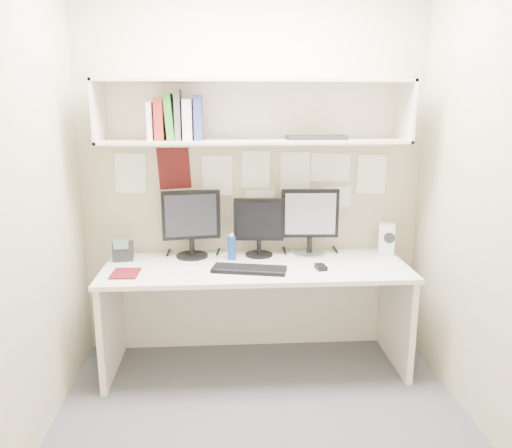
{
  "coord_description": "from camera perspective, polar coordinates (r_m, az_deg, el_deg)",
  "views": [
    {
      "loc": [
        -0.21,
        -2.49,
        1.75
      ],
      "look_at": [
        -0.02,
        0.35,
        1.08
      ],
      "focal_mm": 35.0,
      "sensor_mm": 36.0,
      "label": 1
    }
  ],
  "objects": [
    {
      "name": "floor",
      "position": [
        3.05,
        0.87,
        -21.71
      ],
      "size": [
        2.4,
        2.0,
        0.01
      ],
      "primitive_type": "cube",
      "color": "#4A4A4F",
      "rests_on": "ground"
    },
    {
      "name": "wall_back",
      "position": [
        3.53,
        -0.36,
        5.93
      ],
      "size": [
        2.4,
        0.02,
        2.6
      ],
      "primitive_type": "cube",
      "color": "tan",
      "rests_on": "ground"
    },
    {
      "name": "wall_front",
      "position": [
        1.57,
        3.93,
        -3.42
      ],
      "size": [
        2.4,
        0.02,
        2.6
      ],
      "primitive_type": "cube",
      "color": "tan",
      "rests_on": "ground"
    },
    {
      "name": "wall_left",
      "position": [
        2.72,
        -25.11,
        2.47
      ],
      "size": [
        0.02,
        2.0,
        2.6
      ],
      "primitive_type": "cube",
      "color": "tan",
      "rests_on": "ground"
    },
    {
      "name": "wall_right",
      "position": [
        2.9,
        25.38,
        3.03
      ],
      "size": [
        0.02,
        2.0,
        2.6
      ],
      "primitive_type": "cube",
      "color": "tan",
      "rests_on": "ground"
    },
    {
      "name": "desk",
      "position": [
        3.44,
        0.01,
        -10.46
      ],
      "size": [
        2.0,
        0.7,
        0.73
      ],
      "color": "silver",
      "rests_on": "floor"
    },
    {
      "name": "overhead_hutch",
      "position": [
        3.36,
        -0.23,
        12.74
      ],
      "size": [
        2.0,
        0.38,
        0.4
      ],
      "color": "silver",
      "rests_on": "wall_back"
    },
    {
      "name": "pinned_papers",
      "position": [
        3.53,
        -0.35,
        5.11
      ],
      "size": [
        1.92,
        0.01,
        0.48
      ],
      "primitive_type": null,
      "color": "white",
      "rests_on": "wall_back"
    },
    {
      "name": "monitor_left",
      "position": [
        3.46,
        -7.41,
        0.34
      ],
      "size": [
        0.4,
        0.22,
        0.47
      ],
      "rotation": [
        0.0,
        0.0,
        0.14
      ],
      "color": "black",
      "rests_on": "desk"
    },
    {
      "name": "monitor_center",
      "position": [
        3.46,
        0.34,
        -0.01
      ],
      "size": [
        0.35,
        0.19,
        0.41
      ],
      "rotation": [
        0.0,
        0.0,
        -0.08
      ],
      "color": "black",
      "rests_on": "desk"
    },
    {
      "name": "monitor_right",
      "position": [
        3.5,
        6.17,
        0.54
      ],
      "size": [
        0.4,
        0.22,
        0.47
      ],
      "rotation": [
        0.0,
        0.0,
        -0.05
      ],
      "color": "#A5A5AA",
      "rests_on": "desk"
    },
    {
      "name": "keyboard",
      "position": [
        3.19,
        -0.79,
        -5.21
      ],
      "size": [
        0.5,
        0.26,
        0.02
      ],
      "primitive_type": "cube",
      "rotation": [
        0.0,
        0.0,
        -0.22
      ],
      "color": "black",
      "rests_on": "desk"
    },
    {
      "name": "mouse",
      "position": [
        3.25,
        7.42,
        -4.91
      ],
      "size": [
        0.07,
        0.1,
        0.03
      ],
      "primitive_type": "cube",
      "rotation": [
        0.0,
        0.0,
        0.17
      ],
      "color": "black",
      "rests_on": "desk"
    },
    {
      "name": "speaker",
      "position": [
        3.65,
        14.7,
        -1.64
      ],
      "size": [
        0.14,
        0.14,
        0.22
      ],
      "rotation": [
        0.0,
        0.0,
        -0.3
      ],
      "color": "silver",
      "rests_on": "desk"
    },
    {
      "name": "blue_bottle",
      "position": [
        3.41,
        -2.78,
        -2.69
      ],
      "size": [
        0.06,
        0.06,
        0.18
      ],
      "color": "navy",
      "rests_on": "desk"
    },
    {
      "name": "maroon_notebook",
      "position": [
        3.24,
        -14.71,
        -5.48
      ],
      "size": [
        0.17,
        0.21,
        0.01
      ],
      "primitive_type": "cube",
      "rotation": [
        0.0,
        0.0,
        -0.03
      ],
      "color": "#550E14",
      "rests_on": "desk"
    },
    {
      "name": "desk_phone",
      "position": [
        3.52,
        -14.97,
        -3.01
      ],
      "size": [
        0.14,
        0.13,
        0.16
      ],
      "rotation": [
        0.0,
        0.0,
        0.1
      ],
      "color": "black",
      "rests_on": "desk"
    },
    {
      "name": "book_stack",
      "position": [
        3.3,
        -9.12,
        11.84
      ],
      "size": [
        0.34,
        0.2,
        0.32
      ],
      "color": "white",
      "rests_on": "overhead_hutch"
    },
    {
      "name": "hutch_tray",
      "position": [
        3.34,
        6.93,
        9.79
      ],
      "size": [
        0.4,
        0.17,
        0.03
      ],
      "primitive_type": "cube",
      "rotation": [
        0.0,
        0.0,
        0.06
      ],
      "color": "black",
      "rests_on": "overhead_hutch"
    }
  ]
}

